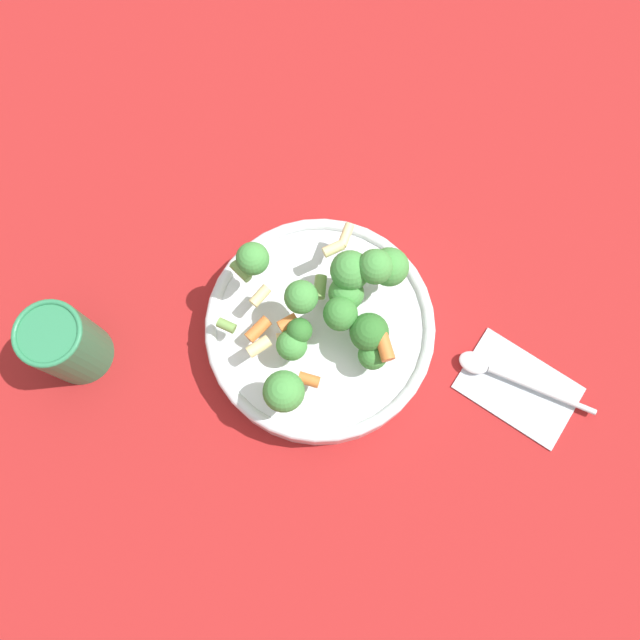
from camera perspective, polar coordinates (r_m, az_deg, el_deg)
ground_plane at (r=0.76m, az=0.00°, el=-1.36°), size 3.00×3.00×0.00m
bowl at (r=0.73m, az=0.00°, el=-0.84°), size 0.26×0.26×0.05m
pasta_salad at (r=0.66m, az=1.19°, el=1.02°), size 0.21×0.22×0.09m
cup at (r=0.75m, az=-22.25°, el=-2.03°), size 0.07×0.07×0.11m
napkin at (r=0.78m, az=17.72°, el=-5.92°), size 0.14×0.09×0.01m
spoon at (r=0.77m, az=16.23°, el=-4.75°), size 0.17×0.05×0.01m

